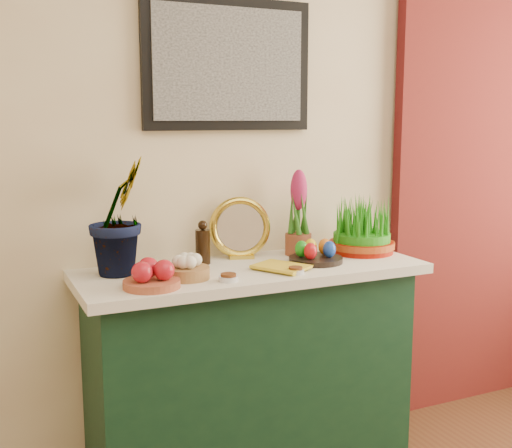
{
  "coord_description": "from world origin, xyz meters",
  "views": [
    {
      "loc": [
        -1.09,
        -0.3,
        1.48
      ],
      "look_at": [
        -0.05,
        1.95,
        1.07
      ],
      "focal_mm": 45.0,
      "sensor_mm": 36.0,
      "label": 1
    }
  ],
  "objects": [
    {
      "name": "sideboard",
      "position": [
        -0.05,
        2.0,
        0.42
      ],
      "size": [
        1.3,
        0.45,
        0.85
      ],
      "primitive_type": "cube",
      "color": "#12321C",
      "rests_on": "ground"
    },
    {
      "name": "tablecloth",
      "position": [
        -0.05,
        2.0,
        0.87
      ],
      "size": [
        1.4,
        0.55,
        0.04
      ],
      "primitive_type": "cube",
      "color": "silver",
      "rests_on": "sideboard"
    },
    {
      "name": "hyacinth_green",
      "position": [
        -0.56,
        2.1,
        1.19
      ],
      "size": [
        0.39,
        0.39,
        0.6
      ],
      "primitive_type": "imported",
      "rotation": [
        0.0,
        0.0,
        0.73
      ],
      "color": "#28681B",
      "rests_on": "tablecloth"
    },
    {
      "name": "apple_bowl",
      "position": [
        -0.51,
        1.85,
        0.93
      ],
      "size": [
        0.26,
        0.26,
        0.1
      ],
      "color": "#A14C31",
      "rests_on": "tablecloth"
    },
    {
      "name": "garlic_basket",
      "position": [
        -0.35,
        1.92,
        0.93
      ],
      "size": [
        0.21,
        0.21,
        0.09
      ],
      "color": "#9C6C3F",
      "rests_on": "tablecloth"
    },
    {
      "name": "vinegar_cruet",
      "position": [
        -0.21,
        2.13,
        0.97
      ],
      "size": [
        0.06,
        0.06,
        0.18
      ],
      "color": "black",
      "rests_on": "tablecloth"
    },
    {
      "name": "mirror",
      "position": [
        -0.03,
        2.17,
        1.02
      ],
      "size": [
        0.27,
        0.13,
        0.26
      ],
      "color": "gold",
      "rests_on": "tablecloth"
    },
    {
      "name": "book",
      "position": [
        -0.04,
        1.86,
        0.9
      ],
      "size": [
        0.22,
        0.24,
        0.03
      ],
      "primitive_type": "imported",
      "rotation": [
        0.0,
        0.0,
        0.51
      ],
      "color": "gold",
      "rests_on": "tablecloth"
    },
    {
      "name": "spice_dish_left",
      "position": [
        -0.23,
        1.82,
        0.9
      ],
      "size": [
        0.07,
        0.07,
        0.03
      ],
      "color": "silver",
      "rests_on": "tablecloth"
    },
    {
      "name": "spice_dish_right",
      "position": [
        0.05,
        1.82,
        0.9
      ],
      "size": [
        0.07,
        0.07,
        0.03
      ],
      "color": "silver",
      "rests_on": "tablecloth"
    },
    {
      "name": "egg_plate",
      "position": [
        0.22,
        1.96,
        0.92
      ],
      "size": [
        0.26,
        0.26,
        0.09
      ],
      "color": "black",
      "rests_on": "tablecloth"
    },
    {
      "name": "hyacinth_pink",
      "position": [
        0.23,
        2.12,
        1.06
      ],
      "size": [
        0.11,
        0.11,
        0.37
      ],
      "color": "brown",
      "rests_on": "tablecloth"
    },
    {
      "name": "wheatgrass_sabzeh",
      "position": [
        0.51,
        2.04,
        0.99
      ],
      "size": [
        0.29,
        0.29,
        0.24
      ],
      "color": "#911002",
      "rests_on": "tablecloth"
    }
  ]
}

